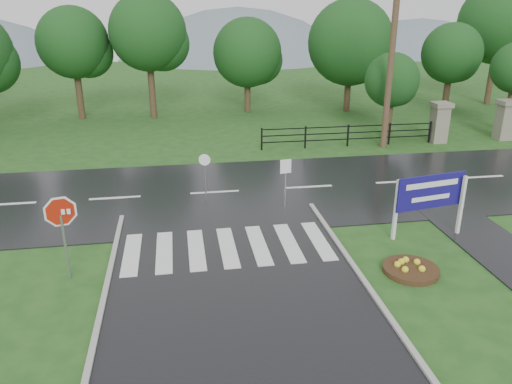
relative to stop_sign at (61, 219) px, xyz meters
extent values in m
plane|color=#214D19|center=(4.64, -3.91, -1.85)|extent=(120.00, 120.00, 0.00)
cube|color=black|center=(4.64, 6.09, -1.85)|extent=(90.00, 8.00, 0.04)
cube|color=black|center=(13.14, 0.09, -1.85)|extent=(2.20, 11.00, 0.04)
cube|color=silver|center=(1.64, 1.09, -1.79)|extent=(0.50, 2.80, 0.02)
cube|color=silver|center=(2.64, 1.09, -1.79)|extent=(0.50, 2.80, 0.02)
cube|color=silver|center=(3.64, 1.09, -1.79)|extent=(0.50, 2.80, 0.02)
cube|color=silver|center=(4.64, 1.09, -1.79)|extent=(0.50, 2.80, 0.02)
cube|color=silver|center=(5.64, 1.09, -1.79)|extent=(0.50, 2.80, 0.02)
cube|color=silver|center=(6.64, 1.09, -1.79)|extent=(0.50, 2.80, 0.02)
cube|color=silver|center=(7.64, 1.09, -1.79)|extent=(0.50, 2.80, 0.02)
cube|color=gray|center=(17.64, 12.09, -0.85)|extent=(0.80, 0.80, 2.00)
cube|color=#6B6659|center=(17.64, 12.09, 0.27)|extent=(1.00, 1.00, 0.24)
cube|color=gray|center=(21.64, 12.09, -0.85)|extent=(0.80, 0.80, 2.00)
cube|color=#6B6659|center=(21.64, 12.09, 0.27)|extent=(1.00, 1.00, 0.24)
cube|color=black|center=(12.39, 12.09, -1.45)|extent=(9.50, 0.05, 0.05)
cube|color=black|center=(12.39, 12.09, -1.10)|extent=(9.50, 0.05, 0.05)
cube|color=black|center=(12.39, 12.09, -0.75)|extent=(9.50, 0.05, 0.05)
cube|color=black|center=(7.64, 12.09, -1.25)|extent=(0.08, 0.08, 1.20)
cube|color=black|center=(17.14, 12.09, -1.25)|extent=(0.08, 0.08, 1.20)
cube|color=black|center=(22.14, 12.09, -1.25)|extent=(0.08, 0.08, 1.20)
sphere|color=slate|center=(12.64, 61.09, -19.13)|extent=(48.00, 48.00, 48.00)
sphere|color=slate|center=(40.64, 61.09, -14.81)|extent=(36.00, 36.00, 36.00)
cube|color=#939399|center=(0.00, 0.00, -0.87)|extent=(0.06, 0.06, 1.97)
cylinder|color=white|center=(0.00, 0.01, 0.21)|extent=(1.15, 0.32, 1.18)
cylinder|color=#A81E0B|center=(0.00, 0.00, 0.21)|extent=(1.00, 0.29, 1.03)
cube|color=silver|center=(10.15, 0.91, -0.81)|extent=(0.12, 0.12, 2.09)
cube|color=silver|center=(12.45, 0.91, -0.81)|extent=(0.12, 0.12, 2.09)
cube|color=navy|center=(11.30, 0.91, -0.23)|extent=(2.48, 0.50, 1.15)
cube|color=white|center=(11.30, 0.87, 0.03)|extent=(1.96, 0.36, 0.19)
cube|color=white|center=(11.30, 0.87, -0.44)|extent=(1.44, 0.26, 0.16)
cylinder|color=#332111|center=(9.76, -1.24, -1.77)|extent=(1.62, 1.62, 0.16)
cube|color=#939399|center=(7.15, 4.07, -0.93)|extent=(0.04, 0.04, 1.84)
cube|color=white|center=(7.15, 4.05, -0.16)|extent=(0.43, 0.10, 0.53)
cylinder|color=#939399|center=(4.23, 5.28, -0.95)|extent=(0.05, 0.05, 1.81)
cylinder|color=white|center=(4.23, 5.26, -0.13)|extent=(0.45, 0.11, 0.45)
cylinder|color=#473523|center=(14.25, 11.59, 3.03)|extent=(0.33, 0.33, 9.76)
cylinder|color=#3D2B1C|center=(15.29, 13.59, -0.48)|extent=(0.41, 0.41, 2.74)
sphere|color=#123B15|center=(15.29, 13.59, 1.44)|extent=(3.03, 3.03, 3.03)
cylinder|color=#3D2B1C|center=(22.90, 13.59, -0.26)|extent=(0.42, 0.42, 3.18)
camera|label=1|loc=(3.26, -13.12, 5.55)|focal=35.00mm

